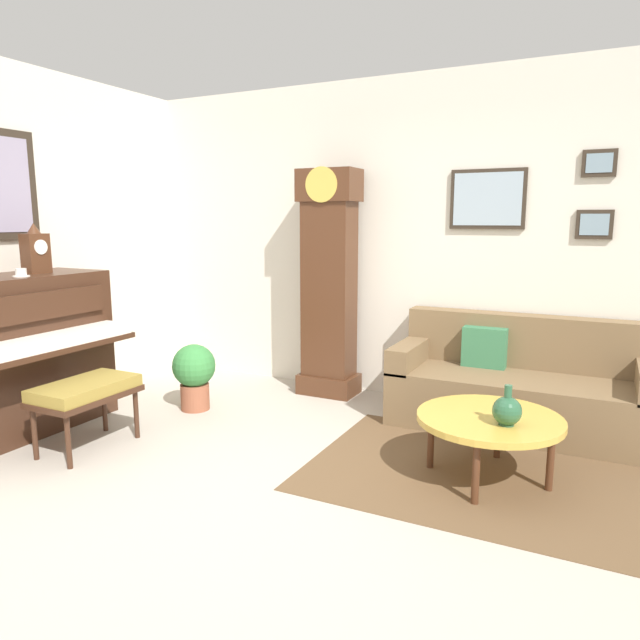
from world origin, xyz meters
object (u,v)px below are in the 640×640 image
potted_plant (194,372)px  mantel_clock (36,251)px  coffee_table (489,421)px  teacup (21,273)px  piano (12,355)px  green_jug (507,411)px  piano_bench (86,392)px  grandfather_clock (329,290)px  couch (520,387)px

potted_plant → mantel_clock: bearing=-138.4°
coffee_table → teacup: size_ratio=7.59×
piano → mantel_clock: bearing=89.6°
mantel_clock → coffee_table: bearing=8.6°
piano → coffee_table: size_ratio=1.64×
mantel_clock → green_jug: size_ratio=1.58×
piano_bench → coffee_table: size_ratio=0.80×
grandfather_clock → teacup: grandfather_clock is taller
coffee_table → potted_plant: (-2.47, 0.26, -0.06)m
potted_plant → grandfather_clock: bearing=48.5°
teacup → potted_plant: size_ratio=0.21×
couch → coffee_table: couch is taller
teacup → mantel_clock: bearing=119.4°
coffee_table → mantel_clock: mantel_clock is taller
piano_bench → teacup: size_ratio=6.03×
piano → piano_bench: size_ratio=2.06×
couch → mantel_clock: 3.84m
mantel_clock → potted_plant: mantel_clock is taller
couch → potted_plant: bearing=-162.2°
mantel_clock → piano_bench: bearing=-19.2°
couch → mantel_clock: size_ratio=5.00×
mantel_clock → green_jug: (3.43, 0.38, -0.86)m
piano_bench → teacup: teacup is taller
piano → teacup: teacup is taller
coffee_table → potted_plant: bearing=174.1°
green_jug → mantel_clock: bearing=-173.6°
piano → piano_bench: (0.72, 0.02, -0.19)m
teacup → potted_plant: teacup is taller
piano → green_jug: (3.43, 0.66, -0.11)m
mantel_clock → couch: bearing=25.0°
couch → mantel_clock: (-3.36, -1.56, 1.04)m
couch → teacup: (-3.22, -1.79, 0.89)m
couch → potted_plant: couch is taller
grandfather_clock → potted_plant: (-0.81, -0.92, -0.64)m
piano_bench → green_jug: (2.71, 0.63, 0.09)m
teacup → green_jug: size_ratio=0.48×
piano_bench → green_jug: 2.79m
couch → green_jug: bearing=-86.2°
coffee_table → teacup: bearing=-167.0°
piano → green_jug: size_ratio=6.00×
teacup → green_jug: teacup is taller
piano_bench → teacup: bearing=178.4°
couch → teacup: bearing=-150.9°
piano → grandfather_clock: 2.59m
teacup → green_jug: bearing=10.6°
piano → mantel_clock: (0.00, 0.27, 0.76)m
piano → grandfather_clock: bearing=49.5°
green_jug → potted_plant: (-2.58, 0.37, -0.17)m
piano_bench → mantel_clock: size_ratio=1.84×
coffee_table → mantel_clock: 3.49m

